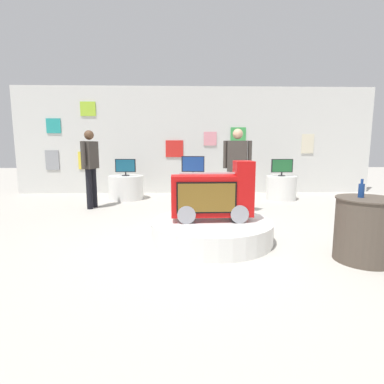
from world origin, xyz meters
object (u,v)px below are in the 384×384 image
object	(u,v)px
novelty_firetruck_tv	(213,197)
display_pedestal_left_rear	(281,188)
tv_on_left_rear	(282,166)
display_pedestal_center_rear	(126,187)
shopper_browsing_near_truck	(90,163)
tv_on_right_rear	(193,165)
bottle_on_side_table	(361,190)
side_table_round	(365,229)
main_display_pedestal	(211,231)
display_pedestal_right_rear	(193,188)
tv_on_center_rear	(125,166)
shopper_browsing_rear	(237,164)

from	to	relation	value
novelty_firetruck_tv	display_pedestal_left_rear	world-z (taller)	novelty_firetruck_tv
display_pedestal_left_rear	tv_on_left_rear	bearing A→B (deg)	-92.05
display_pedestal_center_rear	shopper_browsing_near_truck	size ratio (longest dim) A/B	0.52
tv_on_right_rear	bottle_on_side_table	size ratio (longest dim) A/B	2.63
display_pedestal_left_rear	display_pedestal_center_rear	world-z (taller)	same
side_table_round	main_display_pedestal	bearing A→B (deg)	155.15
display_pedestal_left_rear	bottle_on_side_table	world-z (taller)	bottle_on_side_table
tv_on_left_rear	side_table_round	xyz separation A→B (m)	(-0.35, -4.12, -0.46)
display_pedestal_right_rear	tv_on_right_rear	world-z (taller)	tv_on_right_rear
tv_on_left_rear	bottle_on_side_table	size ratio (longest dim) A/B	2.51
novelty_firetruck_tv	shopper_browsing_near_truck	bearing A→B (deg)	135.06
display_pedestal_center_rear	side_table_round	xyz separation A→B (m)	(3.58, -4.31, 0.08)
tv_on_right_rear	bottle_on_side_table	xyz separation A→B (m)	(1.81, -4.11, -0.03)
display_pedestal_left_rear	tv_on_left_rear	world-z (taller)	tv_on_left_rear
side_table_round	bottle_on_side_table	xyz separation A→B (m)	(-0.06, 0.04, 0.46)
display_pedestal_center_rear	tv_on_right_rear	distance (m)	1.80
display_pedestal_center_rear	side_table_round	size ratio (longest dim) A/B	1.15
tv_on_left_rear	side_table_round	size ratio (longest dim) A/B	0.72
main_display_pedestal	tv_on_left_rear	distance (m)	3.97
display_pedestal_left_rear	display_pedestal_center_rear	bearing A→B (deg)	177.20
tv_on_center_rear	shopper_browsing_near_truck	xyz separation A→B (m)	(-0.54, -1.11, 0.15)
tv_on_center_rear	display_pedestal_right_rear	xyz separation A→B (m)	(1.70, -0.16, -0.53)
main_display_pedestal	display_pedestal_left_rear	world-z (taller)	display_pedestal_left_rear
display_pedestal_center_rear	shopper_browsing_rear	size ratio (longest dim) A/B	0.52
tv_on_left_rear	tv_on_center_rear	distance (m)	3.93
side_table_round	shopper_browsing_near_truck	size ratio (longest dim) A/B	0.45
display_pedestal_right_rear	display_pedestal_center_rear	bearing A→B (deg)	174.61
tv_on_left_rear	display_pedestal_center_rear	size ratio (longest dim) A/B	0.63
side_table_round	display_pedestal_right_rear	bearing A→B (deg)	114.31
tv_on_center_rear	shopper_browsing_near_truck	size ratio (longest dim) A/B	0.30
main_display_pedestal	display_pedestal_left_rear	distance (m)	3.92
display_pedestal_right_rear	display_pedestal_left_rear	bearing A→B (deg)	-0.83
display_pedestal_left_rear	display_pedestal_center_rear	size ratio (longest dim) A/B	0.86
display_pedestal_center_rear	bottle_on_side_table	world-z (taller)	bottle_on_side_table
bottle_on_side_table	shopper_browsing_near_truck	distance (m)	5.14
main_display_pedestal	shopper_browsing_rear	size ratio (longest dim) A/B	1.03
tv_on_left_rear	display_pedestal_center_rear	distance (m)	3.97
tv_on_center_rear	display_pedestal_right_rear	world-z (taller)	tv_on_center_rear
novelty_firetruck_tv	tv_on_right_rear	xyz separation A→B (m)	(-0.17, 3.35, 0.23)
main_display_pedestal	tv_on_left_rear	world-z (taller)	tv_on_left_rear
side_table_round	shopper_browsing_near_truck	xyz separation A→B (m)	(-4.11, 3.20, 0.60)
display_pedestal_center_rear	tv_on_right_rear	world-z (taller)	tv_on_right_rear
display_pedestal_right_rear	tv_on_right_rear	xyz separation A→B (m)	(0.00, -0.00, 0.57)
main_display_pedestal	display_pedestal_right_rear	bearing A→B (deg)	92.55
tv_on_center_rear	bottle_on_side_table	distance (m)	5.53
novelty_firetruck_tv	display_pedestal_left_rear	xyz separation A→B (m)	(2.06, 3.33, -0.34)
display_pedestal_right_rear	shopper_browsing_near_truck	xyz separation A→B (m)	(-2.24, -0.95, 0.68)
display_pedestal_left_rear	shopper_browsing_rear	distance (m)	2.17
tv_on_center_rear	display_pedestal_right_rear	distance (m)	1.79
tv_on_left_rear	tv_on_center_rear	size ratio (longest dim) A/B	1.07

